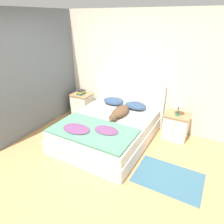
% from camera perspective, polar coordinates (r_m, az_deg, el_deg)
% --- Properties ---
extents(ground_plane, '(16.00, 16.00, 0.00)m').
position_cam_1_polar(ground_plane, '(3.62, -8.87, -15.90)').
color(ground_plane, tan).
extents(wall_back, '(9.00, 0.06, 2.55)m').
position_cam_1_polar(wall_back, '(4.70, 6.16, 11.84)').
color(wall_back, beige).
rests_on(wall_back, ground_plane).
extents(wall_side_left, '(0.06, 3.10, 2.55)m').
position_cam_1_polar(wall_side_left, '(4.83, -19.14, 10.98)').
color(wall_side_left, slate).
rests_on(wall_side_left, ground_plane).
extents(bed, '(1.67, 2.03, 0.47)m').
position_cam_1_polar(bed, '(4.20, -1.34, -5.23)').
color(bed, silver).
rests_on(bed, ground_plane).
extents(headboard, '(1.75, 0.06, 1.03)m').
position_cam_1_polar(headboard, '(4.89, 4.74, 3.35)').
color(headboard, silver).
rests_on(headboard, ground_plane).
extents(nightstand_left, '(0.50, 0.43, 0.56)m').
position_cam_1_polar(nightstand_left, '(5.37, -8.52, 2.30)').
color(nightstand_left, silver).
rests_on(nightstand_left, ground_plane).
extents(nightstand_right, '(0.50, 0.43, 0.56)m').
position_cam_1_polar(nightstand_right, '(4.46, 17.76, -3.86)').
color(nightstand_right, silver).
rests_on(nightstand_right, ground_plane).
extents(pillow_left, '(0.51, 0.34, 0.15)m').
position_cam_1_polar(pillow_left, '(4.80, 0.42, 3.10)').
color(pillow_left, navy).
rests_on(pillow_left, bed).
extents(pillow_right, '(0.51, 0.34, 0.15)m').
position_cam_1_polar(pillow_right, '(4.58, 6.72, 1.75)').
color(pillow_right, navy).
rests_on(pillow_right, bed).
extents(quilt, '(1.55, 0.89, 0.08)m').
position_cam_1_polar(quilt, '(3.68, -5.69, -5.28)').
color(quilt, '#4C8466').
rests_on(quilt, bed).
extents(dog, '(0.29, 0.83, 0.18)m').
position_cam_1_polar(dog, '(4.22, 2.17, -0.05)').
color(dog, brown).
rests_on(dog, bed).
extents(book_stack, '(0.17, 0.23, 0.10)m').
position_cam_1_polar(book_stack, '(5.25, -8.83, 5.56)').
color(book_stack, '#285689').
rests_on(book_stack, nightstand_left).
extents(table_lamp, '(0.21, 0.21, 0.37)m').
position_cam_1_polar(table_lamp, '(4.20, 18.70, 2.74)').
color(table_lamp, '#336B4C').
rests_on(table_lamp, nightstand_right).
extents(rug, '(1.07, 0.75, 0.00)m').
position_cam_1_polar(rug, '(3.56, 15.76, -17.59)').
color(rug, '#335B70').
rests_on(rug, ground_plane).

